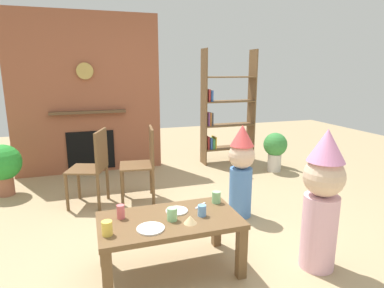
# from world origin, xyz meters

# --- Properties ---
(ground_plane) EXTENTS (12.00, 12.00, 0.00)m
(ground_plane) POSITION_xyz_m (0.00, 0.00, 0.00)
(ground_plane) COLOR tan
(brick_fireplace_feature) EXTENTS (2.20, 0.28, 2.40)m
(brick_fireplace_feature) POSITION_xyz_m (-0.81, 2.60, 1.19)
(brick_fireplace_feature) COLOR #935138
(brick_fireplace_feature) RESTS_ON ground_plane
(bookshelf) EXTENTS (0.90, 0.28, 1.90)m
(bookshelf) POSITION_xyz_m (1.38, 2.40, 0.86)
(bookshelf) COLOR brown
(bookshelf) RESTS_ON ground_plane
(coffee_table) EXTENTS (1.08, 0.59, 0.45)m
(coffee_table) POSITION_xyz_m (-0.28, -0.37, 0.38)
(coffee_table) COLOR brown
(coffee_table) RESTS_ON ground_plane
(paper_cup_near_left) EXTENTS (0.06, 0.06, 0.11)m
(paper_cup_near_left) POSITION_xyz_m (-0.64, -0.25, 0.51)
(paper_cup_near_left) COLOR #E5666B
(paper_cup_near_left) RESTS_ON coffee_table
(paper_cup_near_right) EXTENTS (0.07, 0.07, 0.10)m
(paper_cup_near_right) POSITION_xyz_m (-0.76, -0.49, 0.50)
(paper_cup_near_right) COLOR #F2CC4C
(paper_cup_near_right) RESTS_ON coffee_table
(paper_cup_center) EXTENTS (0.08, 0.08, 0.10)m
(paper_cup_center) POSITION_xyz_m (-0.27, -0.41, 0.50)
(paper_cup_center) COLOR #8CD18C
(paper_cup_center) RESTS_ON coffee_table
(paper_cup_far_left) EXTENTS (0.08, 0.08, 0.10)m
(paper_cup_far_left) POSITION_xyz_m (0.17, -0.20, 0.50)
(paper_cup_far_left) COLOR #8CD18C
(paper_cup_far_left) RESTS_ON coffee_table
(paper_cup_far_right) EXTENTS (0.07, 0.07, 0.09)m
(paper_cup_far_right) POSITION_xyz_m (-0.03, -0.41, 0.50)
(paper_cup_far_right) COLOR #669EE0
(paper_cup_far_right) RESTS_ON coffee_table
(paper_plate_front) EXTENTS (0.20, 0.20, 0.01)m
(paper_plate_front) POSITION_xyz_m (-0.46, -0.50, 0.46)
(paper_plate_front) COLOR white
(paper_plate_front) RESTS_ON coffee_table
(paper_plate_rear) EXTENTS (0.18, 0.18, 0.01)m
(paper_plate_rear) POSITION_xyz_m (-0.20, -0.27, 0.46)
(paper_plate_rear) COLOR white
(paper_plate_rear) RESTS_ON coffee_table
(birthday_cake_slice) EXTENTS (0.10, 0.10, 0.06)m
(birthday_cake_slice) POSITION_xyz_m (-0.16, -0.50, 0.48)
(birthday_cake_slice) COLOR #EAC68C
(birthday_cake_slice) RESTS_ON coffee_table
(table_fork) EXTENTS (0.13, 0.11, 0.01)m
(table_fork) POSITION_xyz_m (0.02, -0.22, 0.46)
(table_fork) COLOR silver
(table_fork) RESTS_ON coffee_table
(child_with_cone_hat) EXTENTS (0.32, 0.32, 1.14)m
(child_with_cone_hat) POSITION_xyz_m (0.87, -0.68, 0.60)
(child_with_cone_hat) COLOR #EAB2C6
(child_with_cone_hat) RESTS_ON ground_plane
(child_in_pink) EXTENTS (0.28, 0.28, 1.01)m
(child_in_pink) POSITION_xyz_m (0.70, 0.38, 0.53)
(child_in_pink) COLOR #4C7FC6
(child_in_pink) RESTS_ON ground_plane
(dining_chair_left) EXTENTS (0.51, 0.51, 0.90)m
(dining_chair_left) POSITION_xyz_m (-0.79, 1.17, 0.51)
(dining_chair_left) COLOR brown
(dining_chair_left) RESTS_ON ground_plane
(dining_chair_middle) EXTENTS (0.45, 0.45, 0.90)m
(dining_chair_middle) POSITION_xyz_m (-0.21, 1.16, 0.51)
(dining_chair_middle) COLOR brown
(dining_chair_middle) RESTS_ON ground_plane
(potted_plant_tall) EXTENTS (0.37, 0.37, 0.61)m
(potted_plant_tall) POSITION_xyz_m (1.93, 1.67, 0.37)
(potted_plant_tall) COLOR beige
(potted_plant_tall) RESTS_ON ground_plane
(potted_plant_short) EXTENTS (0.45, 0.45, 0.66)m
(potted_plant_short) POSITION_xyz_m (-1.88, 1.85, 0.40)
(potted_plant_short) COLOR #9E5B42
(potted_plant_short) RESTS_ON ground_plane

